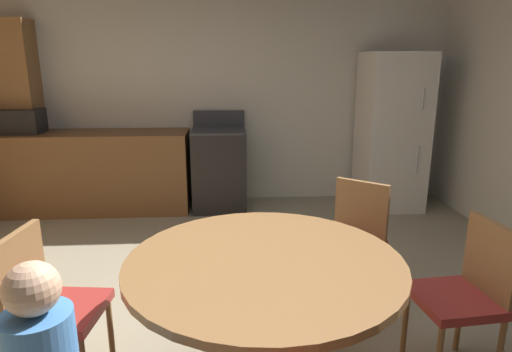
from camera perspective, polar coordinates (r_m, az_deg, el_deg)
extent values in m
cube|color=beige|center=(5.32, -4.21, 11.30)|extent=(5.60, 0.12, 2.70)
cube|color=brown|center=(5.28, -20.08, 0.50)|extent=(2.09, 0.60, 0.90)
cube|color=olive|center=(5.63, -28.25, 6.72)|extent=(0.44, 0.36, 2.10)
cube|color=black|center=(5.06, -4.76, 0.78)|extent=(0.60, 0.60, 0.90)
cube|color=#38383D|center=(4.97, -4.87, 5.93)|extent=(0.60, 0.60, 0.02)
cube|color=#38383D|center=(5.23, -4.84, 7.49)|extent=(0.60, 0.04, 0.18)
cube|color=silver|center=(5.26, 17.15, 5.49)|extent=(0.68, 0.66, 1.76)
cylinder|color=#B2B2B7|center=(4.97, 20.85, 9.34)|extent=(0.02, 0.02, 0.22)
cylinder|color=#B2B2B7|center=(5.06, 20.17, 2.01)|extent=(0.02, 0.02, 0.30)
cube|color=black|center=(5.43, -28.18, 6.28)|extent=(0.44, 0.32, 0.26)
cylinder|color=olive|center=(2.32, 1.06, -19.69)|extent=(0.14, 0.14, 0.72)
cylinder|color=olive|center=(2.13, 1.11, -11.23)|extent=(1.33, 1.33, 0.04)
cylinder|color=olive|center=(2.79, 18.76, -17.61)|extent=(0.03, 0.03, 0.43)
cylinder|color=olive|center=(2.95, 24.85, -16.32)|extent=(0.03, 0.03, 0.43)
cube|color=#9E2D28|center=(2.63, 24.34, -14.36)|extent=(0.44, 0.44, 0.05)
cube|color=olive|center=(2.64, 28.14, -9.64)|extent=(0.07, 0.38, 0.42)
cylinder|color=olive|center=(2.70, -18.31, -18.73)|extent=(0.03, 0.03, 0.43)
cylinder|color=olive|center=(2.83, -25.06, -17.73)|extent=(0.03, 0.03, 0.43)
cube|color=#9E2D28|center=(2.51, -23.93, -15.73)|extent=(0.44, 0.44, 0.05)
cube|color=olive|center=(2.50, -28.19, -10.96)|extent=(0.08, 0.38, 0.42)
cylinder|color=olive|center=(2.98, 13.46, -14.93)|extent=(0.03, 0.03, 0.43)
cylinder|color=olive|center=(3.10, 7.48, -13.39)|extent=(0.03, 0.03, 0.43)
cylinder|color=olive|center=(3.27, 15.76, -12.32)|extent=(0.03, 0.03, 0.43)
cylinder|color=olive|center=(3.37, 10.24, -11.05)|extent=(0.03, 0.03, 0.43)
cube|color=#9E2D28|center=(3.07, 11.97, -8.99)|extent=(0.56, 0.56, 0.05)
cube|color=olive|center=(3.15, 13.48, -4.36)|extent=(0.32, 0.27, 0.42)
sphere|color=#D6A884|center=(1.53, -27.06, -12.88)|extent=(0.17, 0.17, 0.17)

